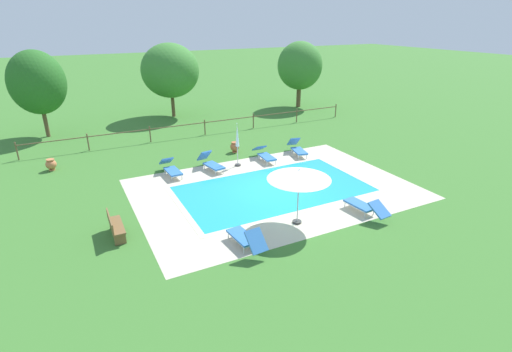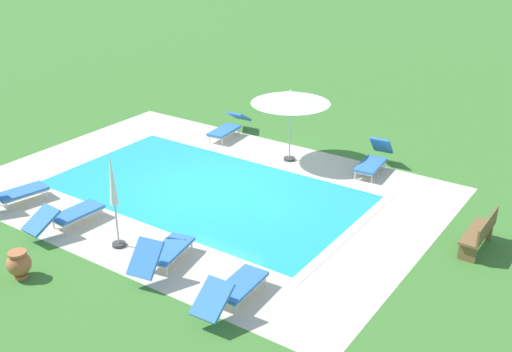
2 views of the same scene
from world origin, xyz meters
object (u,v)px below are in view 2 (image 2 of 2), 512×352
at_px(sun_lounger_north_end, 233,289).
at_px(patio_umbrella_open_foreground, 291,97).
at_px(sun_lounger_north_far, 11,192).
at_px(terracotta_urn_near_fence, 19,264).
at_px(sun_lounger_south_end, 229,127).
at_px(wooden_bench_lawn_side, 480,232).
at_px(sun_lounger_north_near_steps, 67,215).
at_px(patio_umbrella_closed_row_mid_west, 113,190).
at_px(sun_lounger_south_mid, 374,159).
at_px(sun_lounger_north_mid, 163,252).

relative_size(sun_lounger_north_end, patio_umbrella_open_foreground, 0.85).
bearing_deg(sun_lounger_north_far, terracotta_urn_near_fence, 146.72).
xyz_separation_m(sun_lounger_south_end, patio_umbrella_open_foreground, (-2.86, 0.64, 1.68)).
bearing_deg(wooden_bench_lawn_side, sun_lounger_north_far, 23.22).
distance_m(sun_lounger_north_near_steps, patio_umbrella_closed_row_mid_west, 2.02).
relative_size(sun_lounger_north_near_steps, terracotta_urn_near_fence, 3.30).
bearing_deg(patio_umbrella_closed_row_mid_west, sun_lounger_north_far, 1.29).
bearing_deg(sun_lounger_south_mid, patio_umbrella_open_foreground, 14.76).
height_order(sun_lounger_north_near_steps, sun_lounger_north_mid, sun_lounger_north_mid).
xyz_separation_m(patio_umbrella_closed_row_mid_west, terracotta_urn_near_fence, (0.77, 2.13, -1.12)).
relative_size(wooden_bench_lawn_side, terracotta_urn_near_fence, 2.38).
xyz_separation_m(sun_lounger_south_end, patio_umbrella_closed_row_mid_west, (-2.30, 7.42, 1.10)).
bearing_deg(wooden_bench_lawn_side, terracotta_urn_near_fence, 40.76).
bearing_deg(sun_lounger_south_mid, sun_lounger_north_far, 47.17).
relative_size(sun_lounger_south_mid, patio_umbrella_closed_row_mid_west, 0.82).
bearing_deg(patio_umbrella_closed_row_mid_west, sun_lounger_north_end, 174.70).
xyz_separation_m(sun_lounger_north_near_steps, terracotta_urn_near_fence, (-0.92, 2.06, -0.01)).
relative_size(sun_lounger_north_far, sun_lounger_north_end, 0.99).
xyz_separation_m(wooden_bench_lawn_side, terracotta_urn_near_fence, (7.81, 6.73, -0.12)).
distance_m(sun_lounger_south_mid, patio_umbrella_open_foreground, 3.11).
relative_size(patio_umbrella_open_foreground, patio_umbrella_closed_row_mid_west, 1.02).
distance_m(wooden_bench_lawn_side, terracotta_urn_near_fence, 10.31).
xyz_separation_m(sun_lounger_north_mid, patio_umbrella_open_foreground, (0.95, -6.87, 1.66)).
bearing_deg(patio_umbrella_open_foreground, sun_lounger_south_end, -12.66).
xyz_separation_m(sun_lounger_north_end, wooden_bench_lawn_side, (-3.46, -4.93, 0.10)).
height_order(sun_lounger_north_near_steps, sun_lounger_north_far, sun_lounger_north_far).
height_order(sun_lounger_north_far, sun_lounger_south_mid, sun_lounger_south_mid).
distance_m(sun_lounger_north_mid, sun_lounger_south_end, 8.42).
distance_m(sun_lounger_south_mid, terracotta_urn_near_fence, 10.33).
bearing_deg(terracotta_urn_near_fence, patio_umbrella_open_foreground, -98.47).
distance_m(sun_lounger_north_mid, patio_umbrella_open_foreground, 7.13).
relative_size(sun_lounger_south_end, patio_umbrella_open_foreground, 0.87).
distance_m(patio_umbrella_open_foreground, patio_umbrella_closed_row_mid_west, 6.82).
bearing_deg(terracotta_urn_near_fence, patio_umbrella_closed_row_mid_west, -109.95).
xyz_separation_m(sun_lounger_north_near_steps, sun_lounger_north_mid, (-3.19, 0.02, 0.03)).
height_order(sun_lounger_north_far, wooden_bench_lawn_side, sun_lounger_north_far).
bearing_deg(sun_lounger_south_end, patio_umbrella_closed_row_mid_west, 107.24).
bearing_deg(sun_lounger_north_far, patio_umbrella_closed_row_mid_west, -178.71).
relative_size(sun_lounger_north_near_steps, patio_umbrella_open_foreground, 0.86).
distance_m(sun_lounger_north_mid, sun_lounger_north_end, 2.09).
height_order(sun_lounger_north_end, sun_lounger_south_mid, sun_lounger_south_mid).
xyz_separation_m(sun_lounger_south_mid, patio_umbrella_open_foreground, (2.54, 0.67, 1.66)).
bearing_deg(terracotta_urn_near_fence, wooden_bench_lawn_side, -139.24).
bearing_deg(sun_lounger_north_end, wooden_bench_lawn_side, -125.03).
relative_size(sun_lounger_north_far, wooden_bench_lawn_side, 1.35).
height_order(sun_lounger_south_mid, wooden_bench_lawn_side, sun_lounger_south_mid).
bearing_deg(patio_umbrella_closed_row_mid_west, sun_lounger_south_end, -72.76).
height_order(sun_lounger_north_near_steps, sun_lounger_south_end, sun_lounger_south_end).
distance_m(patio_umbrella_closed_row_mid_west, terracotta_urn_near_fence, 2.53).
bearing_deg(wooden_bench_lawn_side, sun_lounger_south_end, -16.81).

